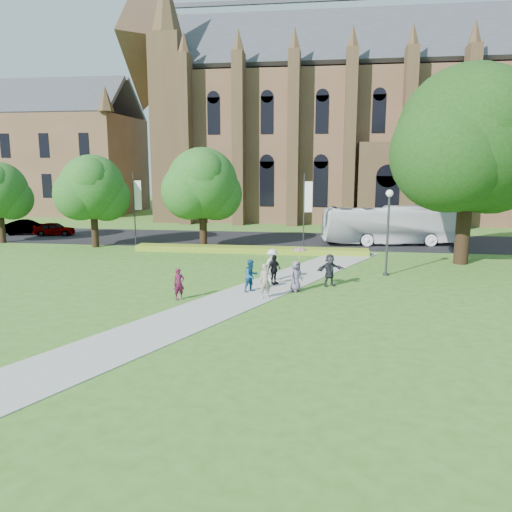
% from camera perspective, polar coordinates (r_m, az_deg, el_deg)
% --- Properties ---
extents(ground, '(160.00, 160.00, 0.00)m').
position_cam_1_polar(ground, '(25.47, -0.82, -4.88)').
color(ground, '#3F6A1F').
rests_on(ground, ground).
extents(road, '(160.00, 10.00, 0.02)m').
position_cam_1_polar(road, '(44.93, 3.16, 1.85)').
color(road, black).
rests_on(road, ground).
extents(footpath, '(15.58, 28.54, 0.04)m').
position_cam_1_polar(footpath, '(26.42, -0.48, -4.27)').
color(footpath, '#B2B2A8').
rests_on(footpath, ground).
extents(flower_hedge, '(18.00, 1.40, 0.45)m').
position_cam_1_polar(flower_hedge, '(38.47, -0.70, 0.72)').
color(flower_hedge, '#ABB524').
rests_on(flower_hedge, ground).
extents(cathedral, '(52.60, 18.25, 28.00)m').
position_cam_1_polar(cathedral, '(64.58, 14.13, 15.73)').
color(cathedral, brown).
rests_on(cathedral, ground).
extents(building_west, '(22.00, 14.00, 18.30)m').
position_cam_1_polar(building_west, '(76.34, -22.03, 11.59)').
color(building_west, brown).
rests_on(building_west, ground).
extents(streetlamp, '(0.44, 0.44, 5.24)m').
position_cam_1_polar(streetlamp, '(31.17, 14.88, 3.77)').
color(streetlamp, '#38383D').
rests_on(streetlamp, ground).
extents(large_tree, '(9.60, 9.60, 13.20)m').
position_cam_1_polar(large_tree, '(36.46, 23.25, 12.20)').
color(large_tree, '#332114').
rests_on(large_tree, ground).
extents(street_tree_0, '(5.20, 5.20, 7.50)m').
position_cam_1_polar(street_tree_0, '(42.69, -18.20, 7.46)').
color(street_tree_0, '#332114').
rests_on(street_tree_0, ground).
extents(street_tree_1, '(5.60, 5.60, 8.05)m').
position_cam_1_polar(street_tree_1, '(40.02, -6.15, 8.25)').
color(street_tree_1, '#332114').
rests_on(street_tree_1, ground).
extents(banner_pole_0, '(0.70, 0.10, 6.00)m').
position_cam_1_polar(banner_pole_0, '(39.64, 5.65, 5.58)').
color(banner_pole_0, '#38383D').
rests_on(banner_pole_0, ground).
extents(banner_pole_1, '(0.70, 0.10, 6.00)m').
position_cam_1_polar(banner_pole_1, '(42.61, -13.60, 5.68)').
color(banner_pole_1, '#38383D').
rests_on(banner_pole_1, ground).
extents(tour_coach, '(11.84, 4.31, 3.22)m').
position_cam_1_polar(tour_coach, '(43.78, 15.16, 3.41)').
color(tour_coach, white).
rests_on(tour_coach, road).
extents(car_0, '(3.94, 2.15, 1.27)m').
position_cam_1_polar(car_0, '(51.32, -22.05, 2.91)').
color(car_0, gray).
rests_on(car_0, road).
extents(car_1, '(4.50, 2.51, 1.40)m').
position_cam_1_polar(car_1, '(52.99, -24.70, 3.00)').
color(car_1, gray).
rests_on(car_1, road).
extents(pedestrian_0, '(0.68, 0.64, 1.57)m').
position_cam_1_polar(pedestrian_0, '(25.35, -8.80, -3.16)').
color(pedestrian_0, '#581433').
rests_on(pedestrian_0, footpath).
extents(pedestrian_1, '(1.06, 1.06, 1.73)m').
position_cam_1_polar(pedestrian_1, '(26.49, -0.54, -2.26)').
color(pedestrian_1, navy).
rests_on(pedestrian_1, footpath).
extents(pedestrian_2, '(1.22, 1.39, 1.87)m').
position_cam_1_polar(pedestrian_2, '(28.92, 1.88, -1.04)').
color(pedestrian_2, silver).
rests_on(pedestrian_2, footpath).
extents(pedestrian_3, '(0.93, 1.03, 1.68)m').
position_cam_1_polar(pedestrian_3, '(28.13, 2.06, -1.56)').
color(pedestrian_3, black).
rests_on(pedestrian_3, footpath).
extents(pedestrian_4, '(0.91, 0.94, 1.63)m').
position_cam_1_polar(pedestrian_4, '(26.74, 4.59, -2.28)').
color(pedestrian_4, slate).
rests_on(pedestrian_4, footpath).
extents(pedestrian_5, '(1.72, 1.24, 1.79)m').
position_cam_1_polar(pedestrian_5, '(28.05, 8.43, -1.59)').
color(pedestrian_5, '#292A32').
rests_on(pedestrian_5, footpath).
extents(pedestrian_6, '(0.76, 0.64, 1.77)m').
position_cam_1_polar(pedestrian_6, '(25.24, 1.07, -2.86)').
color(pedestrian_6, '#A19086').
rests_on(pedestrian_6, footpath).
extents(parasol, '(0.95, 0.95, 0.65)m').
position_cam_1_polar(parasol, '(26.60, 5.03, 0.15)').
color(parasol, '#C38AA1').
rests_on(parasol, pedestrian_4).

